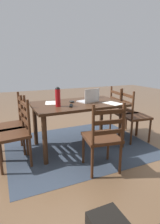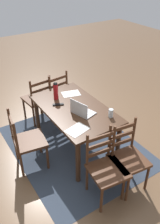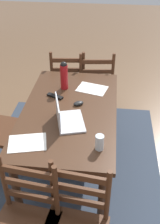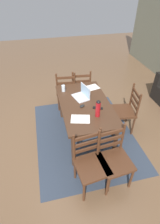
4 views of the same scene
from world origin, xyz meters
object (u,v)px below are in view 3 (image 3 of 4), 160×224
(chair_right_far, at_px, (69,83))
(laptop, at_px, (65,118))
(tv_remote, at_px, (55,96))
(chair_right_near, at_px, (95,84))
(water_bottle, at_px, (64,75))
(drinking_glass, at_px, (100,142))
(dining_table, at_px, (70,118))
(computer_mouse, at_px, (78,103))

(chair_right_far, height_order, laptop, laptop)
(chair_right_far, xyz_separation_m, tv_remote, (-0.83, 0.00, 0.31))
(chair_right_near, relative_size, water_bottle, 3.21)
(drinking_glass, height_order, tv_remote, drinking_glass)
(dining_table, height_order, drinking_glass, drinking_glass)
(laptop, relative_size, water_bottle, 1.24)
(laptop, relative_size, tv_remote, 2.16)
(computer_mouse, bearing_deg, dining_table, 106.30)
(dining_table, distance_m, computer_mouse, 0.16)
(water_bottle, relative_size, tv_remote, 1.74)
(computer_mouse, xyz_separation_m, tv_remote, (0.11, 0.25, -0.01))
(dining_table, height_order, chair_right_far, chair_right_far)
(dining_table, relative_size, water_bottle, 4.99)
(tv_remote, bearing_deg, laptop, 46.53)
(chair_right_near, distance_m, chair_right_far, 0.35)
(chair_right_far, distance_m, water_bottle, 0.80)
(chair_right_far, xyz_separation_m, laptop, (-1.24, -0.16, 0.36))
(laptop, xyz_separation_m, tv_remote, (0.40, 0.17, -0.05))
(chair_right_near, relative_size, drinking_glass, 7.55)
(laptop, xyz_separation_m, drinking_glass, (-0.29, -0.31, 0.00))
(drinking_glass, height_order, computer_mouse, drinking_glass)
(chair_right_far, relative_size, computer_mouse, 9.50)
(chair_right_near, height_order, water_bottle, water_bottle)
(water_bottle, bearing_deg, tv_remote, 160.58)
(chair_right_near, bearing_deg, drinking_glass, -175.30)
(chair_right_near, xyz_separation_m, laptop, (-1.24, 0.18, 0.36))
(tv_remote, bearing_deg, water_bottle, -175.54)
(water_bottle, height_order, drinking_glass, water_bottle)
(water_bottle, bearing_deg, computer_mouse, -148.32)
(chair_right_near, bearing_deg, water_bottle, 156.26)
(laptop, xyz_separation_m, water_bottle, (0.59, 0.10, 0.10))
(dining_table, xyz_separation_m, computer_mouse, (0.08, -0.07, 0.12))
(tv_remote, bearing_deg, dining_table, 65.66)
(dining_table, xyz_separation_m, chair_right_near, (1.03, -0.18, -0.20))
(dining_table, height_order, tv_remote, tv_remote)
(chair_right_near, bearing_deg, laptop, 171.56)
(dining_table, height_order, computer_mouse, computer_mouse)
(chair_right_near, relative_size, laptop, 2.58)
(laptop, xyz_separation_m, computer_mouse, (0.29, -0.08, -0.04))
(chair_right_far, bearing_deg, drinking_glass, -162.76)
(chair_right_near, distance_m, water_bottle, 0.84)
(laptop, distance_m, tv_remote, 0.44)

